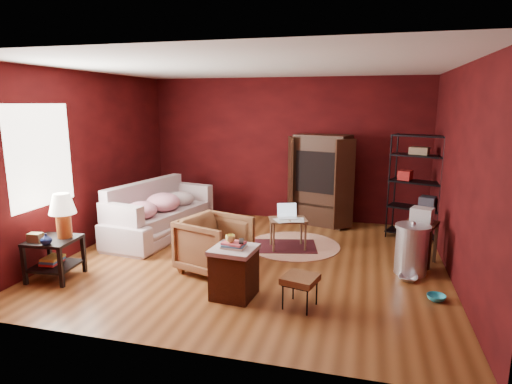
{
  "coord_description": "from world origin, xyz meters",
  "views": [
    {
      "loc": [
        1.6,
        -5.86,
        2.31
      ],
      "look_at": [
        0.0,
        0.2,
        1.0
      ],
      "focal_mm": 30.0,
      "sensor_mm": 36.0,
      "label": 1
    }
  ],
  "objects_px": {
    "laptop_desk": "(288,222)",
    "armchair": "(215,242)",
    "wire_shelving": "(418,183)",
    "tv_armoire": "(321,178)",
    "hamper": "(234,271)",
    "sofa": "(160,212)",
    "side_table": "(58,228)"
  },
  "relations": [
    {
      "from": "hamper",
      "to": "wire_shelving",
      "type": "bearing_deg",
      "value": 51.84
    },
    {
      "from": "hamper",
      "to": "tv_armoire",
      "type": "distance_m",
      "value": 3.59
    },
    {
      "from": "hamper",
      "to": "tv_armoire",
      "type": "height_order",
      "value": "tv_armoire"
    },
    {
      "from": "hamper",
      "to": "wire_shelving",
      "type": "distance_m",
      "value": 3.82
    },
    {
      "from": "wire_shelving",
      "to": "laptop_desk",
      "type": "bearing_deg",
      "value": -132.22
    },
    {
      "from": "tv_armoire",
      "to": "hamper",
      "type": "bearing_deg",
      "value": -83.55
    },
    {
      "from": "armchair",
      "to": "tv_armoire",
      "type": "distance_m",
      "value": 3.04
    },
    {
      "from": "hamper",
      "to": "wire_shelving",
      "type": "height_order",
      "value": "wire_shelving"
    },
    {
      "from": "sofa",
      "to": "tv_armoire",
      "type": "distance_m",
      "value": 3.06
    },
    {
      "from": "tv_armoire",
      "to": "wire_shelving",
      "type": "xyz_separation_m",
      "value": [
        1.68,
        -0.53,
        0.09
      ]
    },
    {
      "from": "wire_shelving",
      "to": "armchair",
      "type": "bearing_deg",
      "value": -121.52
    },
    {
      "from": "sofa",
      "to": "side_table",
      "type": "relative_size",
      "value": 1.98
    },
    {
      "from": "laptop_desk",
      "to": "wire_shelving",
      "type": "distance_m",
      "value": 2.35
    },
    {
      "from": "sofa",
      "to": "laptop_desk",
      "type": "bearing_deg",
      "value": -85.79
    },
    {
      "from": "side_table",
      "to": "laptop_desk",
      "type": "bearing_deg",
      "value": 34.99
    },
    {
      "from": "hamper",
      "to": "laptop_desk",
      "type": "xyz_separation_m",
      "value": [
        0.3,
        1.89,
        0.12
      ]
    },
    {
      "from": "sofa",
      "to": "hamper",
      "type": "bearing_deg",
      "value": -128.67
    },
    {
      "from": "armchair",
      "to": "side_table",
      "type": "bearing_deg",
      "value": 128.19
    },
    {
      "from": "sofa",
      "to": "side_table",
      "type": "xyz_separation_m",
      "value": [
        -0.45,
        -1.99,
        0.24
      ]
    },
    {
      "from": "armchair",
      "to": "wire_shelving",
      "type": "xyz_separation_m",
      "value": [
        2.83,
        2.25,
        0.56
      ]
    },
    {
      "from": "laptop_desk",
      "to": "wire_shelving",
      "type": "relative_size",
      "value": 0.4
    },
    {
      "from": "sofa",
      "to": "hamper",
      "type": "height_order",
      "value": "sofa"
    },
    {
      "from": "hamper",
      "to": "laptop_desk",
      "type": "height_order",
      "value": "laptop_desk"
    },
    {
      "from": "side_table",
      "to": "hamper",
      "type": "xyz_separation_m",
      "value": [
        2.43,
        0.02,
        -0.36
      ]
    },
    {
      "from": "armchair",
      "to": "hamper",
      "type": "xyz_separation_m",
      "value": [
        0.51,
        -0.71,
        -0.1
      ]
    },
    {
      "from": "armchair",
      "to": "wire_shelving",
      "type": "relative_size",
      "value": 0.47
    },
    {
      "from": "sofa",
      "to": "laptop_desk",
      "type": "relative_size",
      "value": 3.15
    },
    {
      "from": "laptop_desk",
      "to": "armchair",
      "type": "bearing_deg",
      "value": -144.3
    },
    {
      "from": "sofa",
      "to": "wire_shelving",
      "type": "xyz_separation_m",
      "value": [
        4.3,
        0.99,
        0.54
      ]
    },
    {
      "from": "armchair",
      "to": "tv_armoire",
      "type": "relative_size",
      "value": 0.49
    },
    {
      "from": "armchair",
      "to": "tv_armoire",
      "type": "height_order",
      "value": "tv_armoire"
    },
    {
      "from": "side_table",
      "to": "laptop_desk",
      "type": "distance_m",
      "value": 3.35
    }
  ]
}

